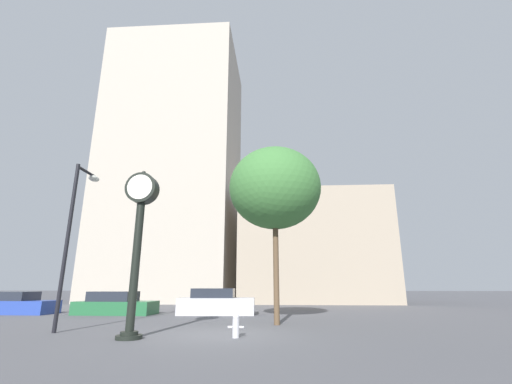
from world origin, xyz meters
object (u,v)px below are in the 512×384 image
at_px(fire_hydrant_near, 236,326).
at_px(street_lamp_left, 77,217).
at_px(street_clock, 139,226).
at_px(car_blue, 12,304).
at_px(car_green, 115,305).
at_px(bare_tree, 275,188).
at_px(car_silver, 216,303).

relative_size(fire_hydrant_near, street_lamp_left, 0.11).
bearing_deg(street_clock, car_blue, 140.47).
distance_m(fire_hydrant_near, street_lamp_left, 7.41).
height_order(car_green, bare_tree, bare_tree).
bearing_deg(street_lamp_left, car_green, 101.83).
bearing_deg(street_lamp_left, car_silver, 61.17).
xyz_separation_m(car_green, street_lamp_left, (1.52, -7.27, 3.55)).
relative_size(street_clock, bare_tree, 0.70).
relative_size(street_clock, car_blue, 1.09).
xyz_separation_m(fire_hydrant_near, street_lamp_left, (-6.31, 1.13, 3.71)).
height_order(car_blue, bare_tree, bare_tree).
bearing_deg(fire_hydrant_near, car_blue, 148.88).
height_order(street_clock, car_green, street_clock).
xyz_separation_m(street_lamp_left, bare_tree, (7.56, 2.51, 1.72)).
bearing_deg(street_clock, fire_hydrant_near, 8.37).
bearing_deg(bare_tree, car_green, 152.32).
bearing_deg(car_silver, car_green, 179.55).
bearing_deg(fire_hydrant_near, bare_tree, 71.11).
height_order(street_clock, street_lamp_left, street_lamp_left).
distance_m(street_clock, bare_tree, 6.49).
relative_size(street_clock, fire_hydrant_near, 7.61).
bearing_deg(street_lamp_left, bare_tree, 18.36).
height_order(fire_hydrant_near, street_lamp_left, street_lamp_left).
bearing_deg(car_green, street_clock, -61.01).
bearing_deg(fire_hydrant_near, car_silver, 104.07).
distance_m(street_lamp_left, bare_tree, 8.15).
height_order(street_clock, car_blue, street_clock).
relative_size(car_green, bare_tree, 0.57).
bearing_deg(car_blue, bare_tree, -15.05).
bearing_deg(car_silver, fire_hydrant_near, -78.94).
distance_m(fire_hydrant_near, bare_tree, 6.66).
bearing_deg(car_silver, street_lamp_left, -121.83).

